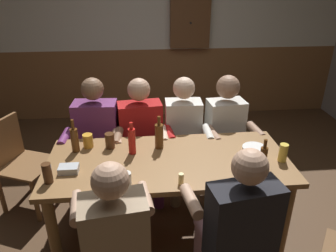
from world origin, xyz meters
name	(u,v)px	position (x,y,z in m)	size (l,w,h in m)	color
ground_plane	(167,222)	(0.00, 0.00, 0.00)	(6.74, 6.74, 0.00)	#4C331E
back_wall_wainscot	(153,82)	(0.00, 2.53, 0.52)	(5.62, 0.12, 1.04)	brown
dining_table	(169,171)	(0.00, -0.14, 0.65)	(1.87, 0.81, 0.76)	brown
person_0	(96,135)	(-0.63, 0.50, 0.67)	(0.56, 0.54, 1.21)	#6B2D66
person_1	(142,134)	(-0.20, 0.49, 0.66)	(0.58, 0.55, 1.19)	#AD1919
person_2	(184,133)	(0.21, 0.49, 0.66)	(0.50, 0.52, 1.19)	silver
person_3	(227,130)	(0.64, 0.50, 0.67)	(0.52, 0.55, 1.20)	silver
person_4	(115,232)	(-0.38, -0.77, 0.65)	(0.55, 0.58, 1.18)	#997F60
person_5	(236,222)	(0.36, -0.78, 0.67)	(0.60, 0.56, 1.22)	black
chair_empty_near_left	(19,161)	(-1.34, 0.40, 0.48)	(0.57, 0.57, 0.88)	brown
table_candle	(181,179)	(0.06, -0.46, 0.80)	(0.04, 0.04, 0.08)	#F9E08C
condiment_caddy	(69,169)	(-0.74, -0.25, 0.78)	(0.14, 0.10, 0.05)	#B2B7BC
plate_0	(255,148)	(0.72, -0.04, 0.76)	(0.20, 0.20, 0.01)	white
bottle_0	(159,136)	(-0.06, 0.05, 0.87)	(0.07, 0.07, 0.28)	#593314
bottle_1	(263,157)	(0.67, -0.33, 0.85)	(0.05, 0.05, 0.24)	#593314
bottle_2	(132,140)	(-0.28, -0.02, 0.87)	(0.06, 0.06, 0.27)	red
bottle_3	(75,139)	(-0.73, 0.05, 0.86)	(0.06, 0.06, 0.28)	#593314
pint_glass_0	(127,180)	(-0.31, -0.47, 0.81)	(0.07, 0.07, 0.11)	white
pint_glass_1	(283,153)	(0.86, -0.24, 0.83)	(0.07, 0.07, 0.14)	#E5C64C
pint_glass_2	(47,173)	(-0.85, -0.37, 0.83)	(0.06, 0.06, 0.15)	#4C2D19
pint_glass_3	(110,141)	(-0.46, 0.09, 0.82)	(0.08, 0.08, 0.13)	#4C2D19
pint_glass_4	(88,141)	(-0.64, 0.11, 0.81)	(0.08, 0.08, 0.11)	gold
wall_dart_cabinet	(190,22)	(0.54, 2.40, 1.43)	(0.56, 0.15, 0.70)	brown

